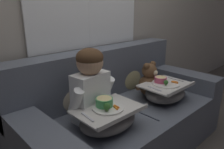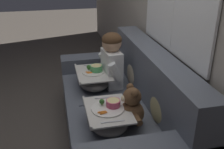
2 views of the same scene
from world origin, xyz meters
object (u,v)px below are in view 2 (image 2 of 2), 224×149
object	(u,v)px
throw_pillow_behind_child	(134,68)
throw_pillow_behind_teddy	(161,103)
child_figure	(112,57)
couch	(123,111)
teddy_bear	(131,108)
lap_tray_child	(93,79)
lap_tray_teddy	(108,117)

from	to	relation	value
throw_pillow_behind_child	throw_pillow_behind_teddy	size ratio (longest dim) A/B	1.01
child_figure	throw_pillow_behind_child	bearing A→B (deg)	90.02
couch	teddy_bear	world-z (taller)	couch
lap_tray_child	teddy_bear	bearing A→B (deg)	14.61
throw_pillow_behind_teddy	child_figure	xyz separation A→B (m)	(-0.71, -0.24, 0.14)
teddy_bear	lap_tray_child	bearing A→B (deg)	-165.39
couch	throw_pillow_behind_child	bearing A→B (deg)	149.83
throw_pillow_behind_child	lap_tray_teddy	bearing A→B (deg)	-31.19
throw_pillow_behind_teddy	teddy_bear	world-z (taller)	throw_pillow_behind_teddy
couch	teddy_bear	bearing A→B (deg)	-6.08
teddy_bear	lap_tray_child	xyz separation A→B (m)	(-0.71, -0.18, -0.05)
lap_tray_child	lap_tray_teddy	bearing A→B (deg)	0.01
teddy_bear	lap_tray_teddy	xyz separation A→B (m)	(-0.00, -0.18, -0.05)
throw_pillow_behind_child	lap_tray_child	xyz separation A→B (m)	(-0.00, -0.43, -0.07)
couch	throw_pillow_behind_teddy	xyz separation A→B (m)	(0.35, 0.21, 0.26)
teddy_bear	child_figure	bearing A→B (deg)	179.71
teddy_bear	couch	bearing A→B (deg)	173.92
throw_pillow_behind_teddy	lap_tray_teddy	world-z (taller)	throw_pillow_behind_teddy
throw_pillow_behind_child	teddy_bear	xyz separation A→B (m)	(0.71, -0.24, -0.02)
throw_pillow_behind_child	teddy_bear	world-z (taller)	throw_pillow_behind_child
throw_pillow_behind_teddy	lap_tray_child	world-z (taller)	throw_pillow_behind_teddy
throw_pillow_behind_teddy	child_figure	bearing A→B (deg)	-161.27
throw_pillow_behind_child	child_figure	size ratio (longest dim) A/B	0.63
lap_tray_teddy	teddy_bear	bearing A→B (deg)	89.72
throw_pillow_behind_child	throw_pillow_behind_teddy	bearing A→B (deg)	0.00
throw_pillow_behind_teddy	lap_tray_teddy	distance (m)	0.43
throw_pillow_behind_child	lap_tray_teddy	size ratio (longest dim) A/B	0.79
lap_tray_child	throw_pillow_behind_child	bearing A→B (deg)	89.94
child_figure	lap_tray_teddy	xyz separation A→B (m)	(0.71, -0.19, -0.22)
throw_pillow_behind_child	throw_pillow_behind_teddy	world-z (taller)	throw_pillow_behind_child
couch	child_figure	bearing A→B (deg)	-174.49
teddy_bear	lap_tray_child	world-z (taller)	teddy_bear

